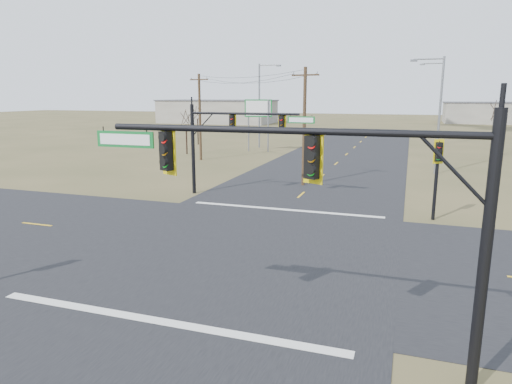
% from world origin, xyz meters
% --- Properties ---
extents(ground, '(320.00, 320.00, 0.00)m').
position_xyz_m(ground, '(0.00, 0.00, 0.00)').
color(ground, brown).
rests_on(ground, ground).
extents(road_ew, '(160.00, 14.00, 0.02)m').
position_xyz_m(road_ew, '(0.00, 0.00, 0.01)').
color(road_ew, black).
rests_on(road_ew, ground).
extents(road_ns, '(14.00, 160.00, 0.02)m').
position_xyz_m(road_ns, '(0.00, 0.00, 0.01)').
color(road_ns, black).
rests_on(road_ns, ground).
extents(stop_bar_near, '(12.00, 0.40, 0.01)m').
position_xyz_m(stop_bar_near, '(0.00, -7.50, 0.03)').
color(stop_bar_near, silver).
rests_on(stop_bar_near, road_ns).
extents(stop_bar_far, '(12.00, 0.40, 0.01)m').
position_xyz_m(stop_bar_far, '(0.00, 7.50, 0.03)').
color(stop_bar_far, silver).
rests_on(stop_bar_far, road_ns).
extents(mast_arm_near, '(10.33, 0.58, 6.69)m').
position_xyz_m(mast_arm_near, '(4.98, -8.06, 4.88)').
color(mast_arm_near, black).
rests_on(mast_arm_near, ground).
extents(mast_arm_far, '(8.83, 0.49, 6.33)m').
position_xyz_m(mast_arm_far, '(-4.31, 10.22, 4.60)').
color(mast_arm_far, black).
rests_on(mast_arm_far, ground).
extents(pedestal_signal_ne, '(0.67, 0.58, 4.61)m').
position_xyz_m(pedestal_signal_ne, '(8.59, 7.90, 3.34)').
color(pedestal_signal_ne, black).
rests_on(pedestal_signal_ne, ground).
extents(utility_pole_near, '(2.19, 0.54, 9.02)m').
position_xyz_m(utility_pole_near, '(-0.69, 15.59, 4.70)').
color(utility_pole_near, '#49361F').
rests_on(utility_pole_near, ground).
extents(utility_pole_far, '(2.24, 0.41, 9.17)m').
position_xyz_m(utility_pole_far, '(-14.54, 26.20, 4.77)').
color(utility_pole_far, '#49361F').
rests_on(utility_pole_far, ground).
extents(highway_sign, '(3.41, 0.56, 6.44)m').
position_xyz_m(highway_sign, '(-10.98, 35.46, 4.53)').
color(highway_sign, gray).
rests_on(highway_sign, ground).
extents(streetlight_a, '(2.86, 0.39, 10.21)m').
position_xyz_m(streetlight_a, '(9.16, 24.58, 5.73)').
color(streetlight_a, gray).
rests_on(streetlight_a, ground).
extents(streetlight_b, '(3.20, 0.51, 11.43)m').
position_xyz_m(streetlight_b, '(10.53, 50.46, 6.42)').
color(streetlight_b, gray).
rests_on(streetlight_b, ground).
extents(streetlight_c, '(3.08, 0.50, 10.99)m').
position_xyz_m(streetlight_c, '(-12.04, 39.80, 6.17)').
color(streetlight_c, gray).
rests_on(streetlight_c, ground).
extents(bare_tree_a, '(2.35, 2.35, 5.55)m').
position_xyz_m(bare_tree_a, '(-18.29, 30.22, 4.39)').
color(bare_tree_a, black).
rests_on(bare_tree_a, ground).
extents(bare_tree_b, '(2.55, 2.55, 5.66)m').
position_xyz_m(bare_tree_b, '(-21.75, 40.51, 4.52)').
color(bare_tree_b, black).
rests_on(bare_tree_b, ground).
extents(bare_tree_c, '(3.74, 3.74, 6.76)m').
position_xyz_m(bare_tree_c, '(16.07, 38.52, 5.30)').
color(bare_tree_c, black).
rests_on(bare_tree_c, ground).
extents(warehouse_left, '(28.00, 14.00, 5.50)m').
position_xyz_m(warehouse_left, '(-40.00, 90.00, 2.75)').
color(warehouse_left, '#A29C90').
rests_on(warehouse_left, ground).
extents(warehouse_mid, '(20.00, 12.00, 5.00)m').
position_xyz_m(warehouse_mid, '(25.00, 110.00, 2.50)').
color(warehouse_mid, '#A29C90').
rests_on(warehouse_mid, ground).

